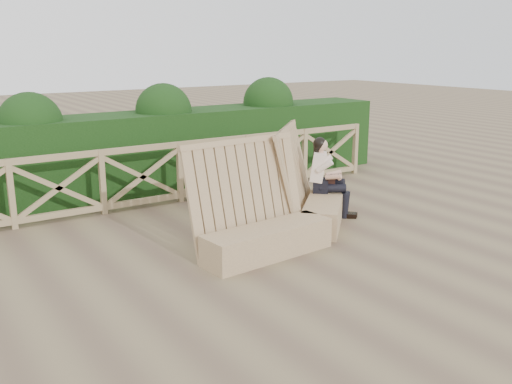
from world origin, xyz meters
TOP-DOWN VIEW (x-y plane):
  - ground at (0.00, 0.00)m, footprint 60.00×60.00m
  - bench at (1.21, 0.79)m, footprint 3.44×2.07m
  - woman at (2.30, 1.35)m, footprint 0.76×0.76m
  - guardrail at (0.00, 3.50)m, footprint 10.10×0.09m
  - hedge at (0.00, 4.70)m, footprint 12.00×1.20m

SIDE VIEW (x-z plane):
  - ground at x=0.00m, z-range 0.00..0.00m
  - bench at x=1.21m, z-range -0.39..1.16m
  - guardrail at x=0.00m, z-range 0.00..1.10m
  - woman at x=2.30m, z-range 0.04..1.36m
  - hedge at x=0.00m, z-range 0.00..1.50m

